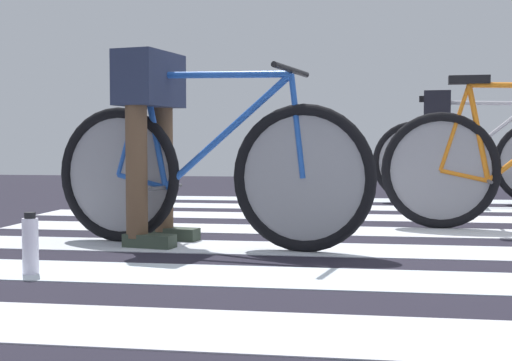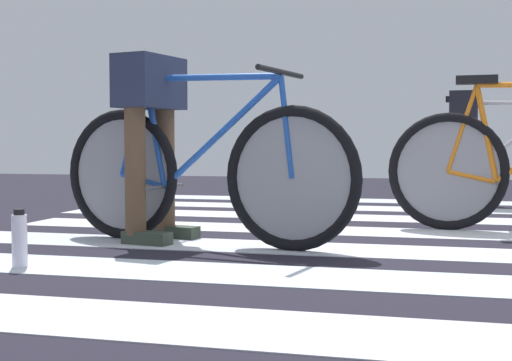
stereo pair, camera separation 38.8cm
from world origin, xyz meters
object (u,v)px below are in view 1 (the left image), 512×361
Objects in this scene: cyclist_1_of_3 at (151,120)px; bicycle_3_of_3 at (474,159)px; water_bottle at (30,245)px; bicycle_1_of_3 at (205,171)px; cyclist_3_of_3 at (437,131)px.

cyclist_1_of_3 is 3.42m from bicycle_3_of_3.
water_bottle is (-2.26, -3.64, -0.27)m from bicycle_3_of_3.
bicycle_3_of_3 is (2.03, 2.73, -0.26)m from cyclist_1_of_3.
bicycle_3_of_3 is at bearing 64.99° from cyclist_1_of_3.
cyclist_1_of_3 is 3.96× the size of water_bottle.
cyclist_3_of_3 is at bearing 74.93° from bicycle_1_of_3.
water_bottle is at bearing -110.10° from bicycle_1_of_3.
bicycle_3_of_3 reaches higher than water_bottle.
cyclist_1_of_3 reaches higher than cyclist_3_of_3.
bicycle_1_of_3 is 1.77× the size of cyclist_3_of_3.
bicycle_1_of_3 is 0.99× the size of bicycle_3_of_3.
cyclist_1_of_3 is at bearing -117.40° from cyclist_3_of_3.
cyclist_3_of_3 is 3.86× the size of water_bottle.
cyclist_3_of_3 is at bearing 62.06° from water_bottle.
cyclist_3_of_3 is 4.18m from water_bottle.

